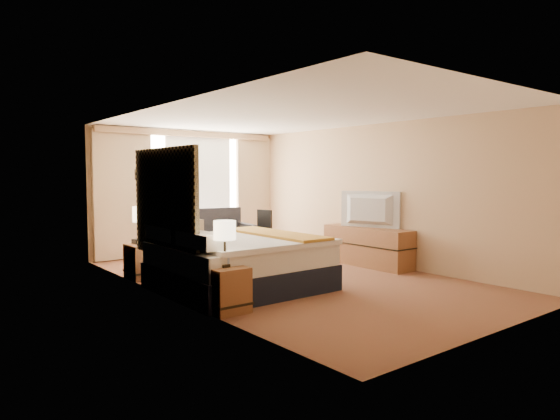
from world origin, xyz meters
TOP-DOWN VIEW (x-y plane):
  - floor at (0.00, 0.00)m, footprint 4.20×7.00m
  - ceiling at (0.00, 0.00)m, footprint 4.20×7.00m
  - wall_back at (0.00, 3.50)m, footprint 4.20×0.02m
  - wall_front at (0.00, -3.50)m, footprint 4.20×0.02m
  - wall_left at (-2.10, 0.00)m, footprint 0.02×7.00m
  - wall_right at (2.10, 0.00)m, footprint 0.02×7.00m
  - headboard at (-2.06, 0.20)m, footprint 0.06×1.85m
  - nightstand_left at (-1.87, -1.05)m, footprint 0.45×0.52m
  - nightstand_right at (-1.87, 1.45)m, footprint 0.45×0.52m
  - media_dresser at (1.83, 0.00)m, footprint 0.50×1.80m
  - window at (0.25, 3.47)m, footprint 2.30×0.02m
  - curtains at (-0.00, 3.39)m, footprint 4.12×0.19m
  - bed at (-1.06, -0.14)m, footprint 2.20×2.01m
  - loveseat at (0.06, 2.54)m, footprint 1.68×1.07m
  - floor_lamp at (-1.52, 2.30)m, footprint 0.22×0.22m
  - desk_chair at (0.95, 2.11)m, footprint 0.46×0.46m
  - lamp_left at (-1.89, -1.08)m, footprint 0.27×0.27m
  - lamp_right at (-1.88, 1.44)m, footprint 0.29×0.29m
  - tissue_box at (-1.81, -1.03)m, footprint 0.15×0.15m
  - telephone at (-1.88, 1.56)m, footprint 0.21×0.17m
  - television at (1.78, -0.04)m, footprint 0.49×1.14m

SIDE VIEW (x-z plane):
  - floor at x=0.00m, z-range -0.01..0.01m
  - nightstand_left at x=-1.87m, z-range 0.00..0.55m
  - nightstand_right at x=-1.87m, z-range 0.00..0.55m
  - loveseat at x=0.06m, z-range -0.17..0.81m
  - media_dresser at x=1.83m, z-range 0.00..0.70m
  - bed at x=-1.06m, z-range -0.14..0.92m
  - desk_chair at x=0.95m, z-range -0.05..0.89m
  - telephone at x=-1.88m, z-range 0.55..0.63m
  - tissue_box at x=-1.81m, z-range 0.55..0.67m
  - lamp_left at x=-1.89m, z-range 0.70..1.27m
  - lamp_right at x=-1.88m, z-range 0.72..1.32m
  - television at x=1.78m, z-range 0.70..1.36m
  - floor_lamp at x=-1.52m, z-range 0.36..2.12m
  - headboard at x=-2.06m, z-range 0.53..2.03m
  - wall_back at x=0.00m, z-range 0.00..2.60m
  - wall_front at x=0.00m, z-range 0.00..2.60m
  - wall_left at x=-2.10m, z-range 0.00..2.60m
  - wall_right at x=2.10m, z-range 0.00..2.60m
  - window at x=0.25m, z-range 0.17..2.47m
  - curtains at x=0.00m, z-range 0.13..2.69m
  - ceiling at x=0.00m, z-range 2.59..2.61m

